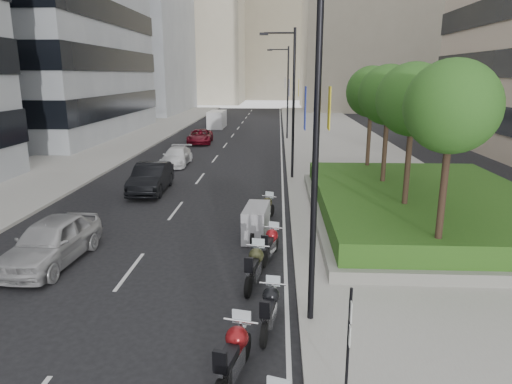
# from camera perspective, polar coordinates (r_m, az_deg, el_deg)

# --- Properties ---
(ground) EXTENTS (160.00, 160.00, 0.00)m
(ground) POSITION_cam_1_polar(r_m,az_deg,el_deg) (12.22, -14.47, -17.42)
(ground) COLOR black
(ground) RESTS_ON ground
(sidewalk_right) EXTENTS (10.00, 100.00, 0.15)m
(sidewalk_right) POSITION_cam_1_polar(r_m,az_deg,el_deg) (40.74, 10.70, 5.34)
(sidewalk_right) COLOR #9E9B93
(sidewalk_right) RESTS_ON ground
(sidewalk_left) EXTENTS (8.00, 100.00, 0.15)m
(sidewalk_left) POSITION_cam_1_polar(r_m,az_deg,el_deg) (43.19, -18.22, 5.38)
(sidewalk_left) COLOR #9E9B93
(sidewalk_left) RESTS_ON ground
(lane_edge) EXTENTS (0.12, 100.00, 0.01)m
(lane_edge) POSITION_cam_1_polar(r_m,az_deg,el_deg) (40.37, 3.19, 5.39)
(lane_edge) COLOR silver
(lane_edge) RESTS_ON ground
(lane_centre) EXTENTS (0.12, 100.00, 0.01)m
(lane_centre) POSITION_cam_1_polar(r_m,az_deg,el_deg) (40.66, -4.19, 5.44)
(lane_centre) COLOR silver
(lane_centre) RESTS_ON ground
(building_grey_far) EXTENTS (22.00, 26.00, 30.00)m
(building_grey_far) POSITION_cam_1_polar(r_m,az_deg,el_deg) (84.87, -17.10, 19.71)
(building_grey_far) COLOR gray
(building_grey_far) RESTS_ON ground
(building_cream_right) EXTENTS (28.00, 24.00, 36.00)m
(building_cream_right) POSITION_cam_1_polar(r_m,az_deg,el_deg) (92.50, 15.42, 21.21)
(building_cream_right) COLOR #B7AD93
(building_cream_right) RESTS_ON ground
(building_cream_left) EXTENTS (26.00, 24.00, 34.00)m
(building_cream_left) POSITION_cam_1_polar(r_m,az_deg,el_deg) (112.43, -8.72, 19.74)
(building_cream_left) COLOR #B7AD93
(building_cream_left) RESTS_ON ground
(building_cream_centre) EXTENTS (30.00, 24.00, 38.00)m
(building_cream_centre) POSITION_cam_1_polar(r_m,az_deg,el_deg) (130.48, 2.29, 20.02)
(building_cream_centre) COLOR #B7AD93
(building_cream_centre) RESTS_ON ground
(planter) EXTENTS (10.00, 14.00, 0.40)m
(planter) POSITION_cam_1_polar(r_m,az_deg,el_deg) (21.78, 20.33, -2.49)
(planter) COLOR gray
(planter) RESTS_ON sidewalk_right
(hedge) EXTENTS (9.40, 13.40, 0.80)m
(hedge) POSITION_cam_1_polar(r_m,az_deg,el_deg) (21.62, 20.47, -0.96)
(hedge) COLOR #1B4C15
(hedge) RESTS_ON planter
(tree_0) EXTENTS (2.80, 2.80, 6.30)m
(tree_0) POSITION_cam_1_polar(r_m,az_deg,el_deg) (14.80, 23.30, 9.68)
(tree_0) COLOR #332319
(tree_0) RESTS_ON planter
(tree_1) EXTENTS (2.80, 2.80, 6.30)m
(tree_1) POSITION_cam_1_polar(r_m,az_deg,el_deg) (18.60, 19.05, 10.81)
(tree_1) COLOR #332319
(tree_1) RESTS_ON planter
(tree_2) EXTENTS (2.80, 2.80, 6.30)m
(tree_2) POSITION_cam_1_polar(r_m,az_deg,el_deg) (22.47, 16.24, 11.52)
(tree_2) COLOR #332319
(tree_2) RESTS_ON planter
(tree_3) EXTENTS (2.80, 2.80, 6.30)m
(tree_3) POSITION_cam_1_polar(r_m,az_deg,el_deg) (26.38, 14.25, 12.00)
(tree_3) COLOR #332319
(tree_3) RESTS_ON planter
(lamp_post_0) EXTENTS (2.34, 0.45, 9.00)m
(lamp_post_0) POSITION_cam_1_polar(r_m,az_deg,el_deg) (10.97, 6.74, 7.58)
(lamp_post_0) COLOR black
(lamp_post_0) RESTS_ON ground
(lamp_post_1) EXTENTS (2.34, 0.45, 9.00)m
(lamp_post_1) POSITION_cam_1_polar(r_m,az_deg,el_deg) (27.90, 4.41, 11.76)
(lamp_post_1) COLOR black
(lamp_post_1) RESTS_ON ground
(lamp_post_2) EXTENTS (2.34, 0.45, 9.00)m
(lamp_post_2) POSITION_cam_1_polar(r_m,az_deg,el_deg) (45.89, 3.81, 12.82)
(lamp_post_2) COLOR black
(lamp_post_2) RESTS_ON ground
(parking_sign) EXTENTS (0.06, 0.32, 2.50)m
(parking_sign) POSITION_cam_1_polar(r_m,az_deg,el_deg) (9.38, 11.51, -17.41)
(parking_sign) COLOR black
(parking_sign) RESTS_ON ground
(motorcycle_1) EXTENTS (0.84, 2.33, 1.17)m
(motorcycle_1) POSITION_cam_1_polar(r_m,az_deg,el_deg) (10.18, -2.84, -19.83)
(motorcycle_1) COLOR black
(motorcycle_1) RESTS_ON ground
(motorcycle_2) EXTENTS (0.71, 2.11, 1.05)m
(motorcycle_2) POSITION_cam_1_polar(r_m,az_deg,el_deg) (12.02, 1.72, -14.39)
(motorcycle_2) COLOR black
(motorcycle_2) RESTS_ON ground
(motorcycle_3) EXTENTS (0.74, 2.23, 1.11)m
(motorcycle_3) POSITION_cam_1_polar(r_m,az_deg,el_deg) (14.30, -0.19, -9.31)
(motorcycle_3) COLOR black
(motorcycle_3) RESTS_ON ground
(motorcycle_4) EXTENTS (0.78, 2.03, 1.03)m
(motorcycle_4) POSITION_cam_1_polar(r_m,az_deg,el_deg) (16.24, 1.78, -6.51)
(motorcycle_4) COLOR black
(motorcycle_4) RESTS_ON ground
(motorcycle_5) EXTENTS (1.07, 2.28, 1.31)m
(motorcycle_5) POSITION_cam_1_polar(r_m,az_deg,el_deg) (18.18, 0.02, -3.83)
(motorcycle_5) COLOR black
(motorcycle_5) RESTS_ON ground
(motorcycle_6) EXTENTS (0.94, 2.03, 1.05)m
(motorcycle_6) POSITION_cam_1_polar(r_m,az_deg,el_deg) (20.26, 1.15, -2.16)
(motorcycle_6) COLOR black
(motorcycle_6) RESTS_ON ground
(car_a) EXTENTS (2.18, 4.81, 1.60)m
(car_a) POSITION_cam_1_polar(r_m,az_deg,el_deg) (17.29, -24.21, -5.62)
(car_a) COLOR #ADACAE
(car_a) RESTS_ON ground
(car_b) EXTENTS (1.85, 4.87, 1.59)m
(car_b) POSITION_cam_1_polar(r_m,az_deg,el_deg) (26.04, -12.99, 1.74)
(car_b) COLOR black
(car_b) RESTS_ON ground
(car_c) EXTENTS (1.81, 4.39, 1.27)m
(car_c) POSITION_cam_1_polar(r_m,az_deg,el_deg) (33.45, -9.90, 4.40)
(car_c) COLOR white
(car_c) RESTS_ON ground
(car_d) EXTENTS (2.47, 4.84, 1.31)m
(car_d) POSITION_cam_1_polar(r_m,az_deg,el_deg) (44.01, -7.01, 6.91)
(car_d) COLOR maroon
(car_d) RESTS_ON ground
(delivery_van) EXTENTS (1.90, 4.85, 2.03)m
(delivery_van) POSITION_cam_1_polar(r_m,az_deg,el_deg) (56.87, -4.93, 8.95)
(delivery_van) COLOR white
(delivery_van) RESTS_ON ground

